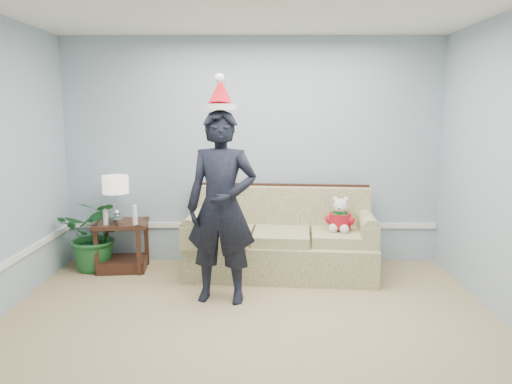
{
  "coord_description": "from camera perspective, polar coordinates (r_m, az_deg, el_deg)",
  "views": [
    {
      "loc": [
        0.12,
        -3.47,
        1.86
      ],
      "look_at": [
        0.06,
        1.55,
        1.02
      ],
      "focal_mm": 35.0,
      "sensor_mm": 36.0,
      "label": 1
    }
  ],
  "objects": [
    {
      "name": "teddy_bear",
      "position": [
        5.63,
        9.6,
        -3.01
      ],
      "size": [
        0.3,
        0.3,
        0.39
      ],
      "rotation": [
        0.0,
        0.0,
        -0.28
      ],
      "color": "white",
      "rests_on": "sofa"
    },
    {
      "name": "table_lamp",
      "position": [
        5.95,
        -15.76,
        0.61
      ],
      "size": [
        0.3,
        0.3,
        0.53
      ],
      "color": "silver",
      "rests_on": "side_table"
    },
    {
      "name": "candle_pair",
      "position": [
        5.78,
        -15.26,
        -2.64
      ],
      "size": [
        0.39,
        0.06,
        0.22
      ],
      "color": "silver",
      "rests_on": "side_table"
    },
    {
      "name": "side_table",
      "position": [
        6.05,
        -15.02,
        -6.53
      ],
      "size": [
        0.65,
        0.57,
        0.57
      ],
      "rotation": [
        0.0,
        0.0,
        0.12
      ],
      "color": "#3E1F16",
      "rests_on": "room_shell"
    },
    {
      "name": "wainscot_trim",
      "position": [
        5.02,
        -14.37,
        -7.12
      ],
      "size": [
        4.49,
        4.99,
        0.06
      ],
      "color": "white",
      "rests_on": "room_shell"
    },
    {
      "name": "santa_hat",
      "position": [
        4.71,
        -4.08,
        11.09
      ],
      "size": [
        0.3,
        0.33,
        0.34
      ],
      "rotation": [
        0.0,
        0.0,
        -0.05
      ],
      "color": "white",
      "rests_on": "man"
    },
    {
      "name": "houseplant",
      "position": [
        6.09,
        -17.85,
        -4.63
      ],
      "size": [
        0.81,
        0.71,
        0.85
      ],
      "primitive_type": "imported",
      "rotation": [
        0.0,
        0.0,
        -0.07
      ],
      "color": "#1B5826",
      "rests_on": "room_shell"
    },
    {
      "name": "man",
      "position": [
        4.78,
        -3.95,
        -1.74
      ],
      "size": [
        0.73,
        0.53,
        1.86
      ],
      "primitive_type": "imported",
      "rotation": [
        0.0,
        0.0,
        -0.14
      ],
      "color": "black",
      "rests_on": "room_shell"
    },
    {
      "name": "sofa",
      "position": [
        5.74,
        2.89,
        -5.81
      ],
      "size": [
        2.16,
        1.07,
        0.98
      ],
      "rotation": [
        0.0,
        0.0,
        -0.09
      ],
      "color": "#52622E",
      "rests_on": "room_shell"
    },
    {
      "name": "room_shell",
      "position": [
        3.51,
        -1.23,
        1.13
      ],
      "size": [
        4.54,
        5.04,
        2.74
      ],
      "color": "#9E8866",
      "rests_on": "ground"
    }
  ]
}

